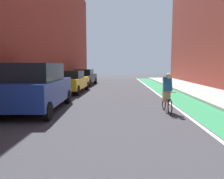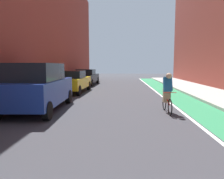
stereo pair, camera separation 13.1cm
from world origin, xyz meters
name	(u,v)px [view 2 (the right image)]	position (x,y,z in m)	size (l,w,h in m)	color
ground_plane	(118,101)	(0.00, 14.00, 0.00)	(79.18, 79.18, 0.00)	#38383D
bike_lane_paint	(176,96)	(3.56, 16.00, 0.00)	(1.60, 35.99, 0.00)	#2D8451
lane_divider_stripe	(161,96)	(2.66, 16.00, 0.00)	(0.12, 35.99, 0.00)	white
sidewalk_right	(215,95)	(5.95, 16.00, 0.07)	(3.18, 35.99, 0.14)	#A8A59E
building_facade_left	(20,9)	(-6.16, 16.00, 5.38)	(3.00, 35.99, 10.76)	brown
parked_suv_blue	(38,86)	(-3.31, 11.30, 1.02)	(2.14, 4.57, 1.98)	navy
parked_sedan_yellow_cab	(72,81)	(-3.31, 17.42, 0.79)	(2.04, 4.50, 1.53)	yellow
parked_sedan_black	(86,77)	(-3.31, 23.43, 0.79)	(1.99, 4.72, 1.53)	black
cyclist_trailing	(167,92)	(2.02, 11.15, 0.85)	(0.48, 1.69, 1.60)	black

